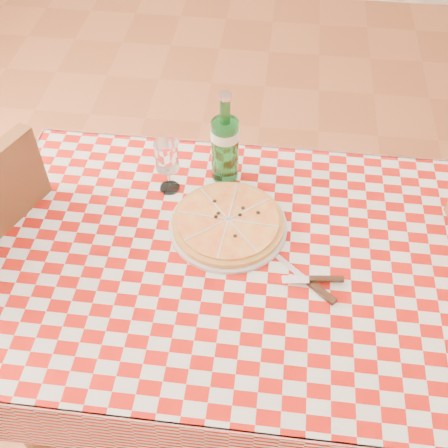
{
  "coord_description": "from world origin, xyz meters",
  "views": [
    {
      "loc": [
        0.1,
        -0.9,
        1.9
      ],
      "look_at": [
        -0.02,
        0.06,
        0.82
      ],
      "focal_mm": 45.0,
      "sensor_mm": 36.0,
      "label": 1
    }
  ],
  "objects_px": {
    "dining_table": "(229,280)",
    "wine_glass": "(168,167)",
    "water_bottle": "(225,138)",
    "pizza_plate": "(228,222)"
  },
  "relations": [
    {
      "from": "wine_glass",
      "to": "pizza_plate",
      "type": "bearing_deg",
      "value": -35.11
    },
    {
      "from": "water_bottle",
      "to": "dining_table",
      "type": "bearing_deg",
      "value": -81.28
    },
    {
      "from": "dining_table",
      "to": "water_bottle",
      "type": "xyz_separation_m",
      "value": [
        -0.05,
        0.3,
        0.24
      ]
    },
    {
      "from": "water_bottle",
      "to": "wine_glass",
      "type": "relative_size",
      "value": 1.72
    },
    {
      "from": "pizza_plate",
      "to": "water_bottle",
      "type": "height_order",
      "value": "water_bottle"
    },
    {
      "from": "water_bottle",
      "to": "wine_glass",
      "type": "distance_m",
      "value": 0.18
    },
    {
      "from": "dining_table",
      "to": "wine_glass",
      "type": "bearing_deg",
      "value": 130.53
    },
    {
      "from": "dining_table",
      "to": "wine_glass",
      "type": "xyz_separation_m",
      "value": [
        -0.2,
        0.23,
        0.18
      ]
    },
    {
      "from": "dining_table",
      "to": "wine_glass",
      "type": "distance_m",
      "value": 0.36
    },
    {
      "from": "dining_table",
      "to": "wine_glass",
      "type": "relative_size",
      "value": 7.21
    }
  ]
}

